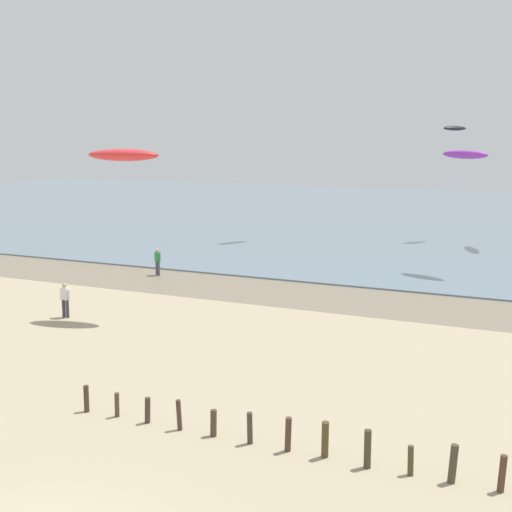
% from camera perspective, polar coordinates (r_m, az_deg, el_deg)
% --- Properties ---
extents(wet_sand_strip, '(120.00, 6.02, 0.01)m').
position_cam_1_polar(wet_sand_strip, '(36.85, 8.22, -3.68)').
color(wet_sand_strip, '#7A6D59').
rests_on(wet_sand_strip, ground).
extents(sea, '(160.00, 70.00, 0.10)m').
position_cam_1_polar(sea, '(73.65, 16.31, 3.00)').
color(sea, slate).
rests_on(sea, ground).
extents(groyne_mid, '(13.93, 0.35, 1.07)m').
position_cam_1_polar(groyne_mid, '(19.55, 4.85, -15.01)').
color(groyne_mid, '#433123').
rests_on(groyne_mid, ground).
extents(person_nearest_camera, '(0.57, 0.22, 1.71)m').
position_cam_1_polar(person_nearest_camera, '(34.21, -15.61, -3.47)').
color(person_nearest_camera, '#383842').
rests_on(person_nearest_camera, ground).
extents(person_mid_beach, '(0.52, 0.36, 1.71)m').
position_cam_1_polar(person_mid_beach, '(43.07, -8.20, -0.41)').
color(person_mid_beach, '#4C4C56').
rests_on(person_mid_beach, ground).
extents(kite_aloft_3, '(2.07, 2.36, 0.46)m').
position_cam_1_polar(kite_aloft_3, '(58.03, 16.22, 10.18)').
color(kite_aloft_3, black).
extents(kite_aloft_4, '(3.20, 2.13, 0.74)m').
position_cam_1_polar(kite_aloft_4, '(44.12, 17.00, 8.08)').
color(kite_aloft_4, purple).
extents(kite_aloft_5, '(3.64, 1.82, 0.67)m').
position_cam_1_polar(kite_aloft_5, '(32.73, -11.00, 8.26)').
color(kite_aloft_5, red).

